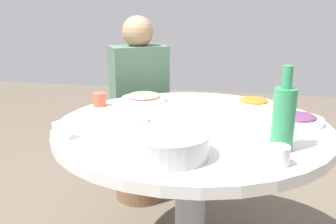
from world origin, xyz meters
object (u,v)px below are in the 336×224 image
(dish_eggplant, at_px, (298,119))
(green_bottle, at_px, (284,117))
(dish_shrimp, at_px, (144,97))
(diner_left, at_px, (139,88))
(rice_bowl, at_px, (169,144))
(tea_cup_far, at_px, (99,100))
(soup_bowl, at_px, (118,120))
(tea_cup_near, at_px, (279,155))
(tea_cup_side, at_px, (62,131))
(dish_stirfry, at_px, (253,102))
(stool_for_diner_left, at_px, (141,166))
(round_dining_table, at_px, (191,149))

(dish_eggplant, height_order, green_bottle, green_bottle)
(dish_shrimp, relative_size, diner_left, 0.31)
(rice_bowl, bearing_deg, dish_shrimp, -67.89)
(rice_bowl, distance_m, tea_cup_far, 0.73)
(soup_bowl, relative_size, tea_cup_near, 3.63)
(diner_left, bearing_deg, soup_bowl, 100.57)
(rice_bowl, xyz_separation_m, diner_left, (0.42, -1.06, -0.05))
(soup_bowl, xyz_separation_m, tea_cup_side, (0.16, 0.19, 0.01))
(dish_stirfry, bearing_deg, rice_bowl, 68.84)
(green_bottle, bearing_deg, stool_for_diner_left, -49.18)
(dish_shrimp, relative_size, green_bottle, 0.81)
(dish_stirfry, distance_m, diner_left, 0.77)
(dish_shrimp, distance_m, diner_left, 0.36)
(diner_left, bearing_deg, stool_for_diner_left, 0.00)
(soup_bowl, distance_m, tea_cup_side, 0.25)
(tea_cup_near, xyz_separation_m, diner_left, (0.78, -1.05, -0.04))
(tea_cup_side, xyz_separation_m, diner_left, (-0.01, -0.98, -0.04))
(rice_bowl, distance_m, soup_bowl, 0.38)
(tea_cup_far, bearing_deg, dish_stirfry, -167.03)
(soup_bowl, height_order, stool_for_diner_left, soup_bowl)
(dish_shrimp, height_order, tea_cup_near, tea_cup_near)
(dish_eggplant, xyz_separation_m, green_bottle, (0.10, 0.33, 0.10))
(dish_shrimp, bearing_deg, dish_stirfry, -178.49)
(rice_bowl, xyz_separation_m, dish_stirfry, (-0.28, -0.73, -0.02))
(dish_eggplant, xyz_separation_m, tea_cup_side, (0.90, 0.39, 0.01))
(diner_left, bearing_deg, dish_eggplant, 146.57)
(stool_for_diner_left, bearing_deg, soup_bowl, 100.57)
(dish_eggplant, distance_m, tea_cup_far, 0.95)
(dish_stirfry, relative_size, tea_cup_far, 2.97)
(green_bottle, distance_m, diner_left, 1.22)
(rice_bowl, xyz_separation_m, tea_cup_near, (-0.36, -0.00, -0.01))
(diner_left, bearing_deg, green_bottle, 130.82)
(stool_for_diner_left, distance_m, diner_left, 0.54)
(tea_cup_near, distance_m, stool_for_diner_left, 1.43)
(soup_bowl, xyz_separation_m, diner_left, (0.15, -0.79, -0.03))
(dish_eggplant, relative_size, tea_cup_side, 3.21)
(tea_cup_near, height_order, stool_for_diner_left, tea_cup_near)
(round_dining_table, distance_m, dish_shrimp, 0.48)
(tea_cup_side, bearing_deg, diner_left, -90.59)
(soup_bowl, height_order, diner_left, diner_left)
(soup_bowl, bearing_deg, tea_cup_side, 49.97)
(soup_bowl, relative_size, diner_left, 0.33)
(soup_bowl, bearing_deg, stool_for_diner_left, -79.43)
(dish_stirfry, height_order, tea_cup_far, tea_cup_far)
(dish_shrimp, distance_m, green_bottle, 0.89)
(dish_stirfry, bearing_deg, tea_cup_side, 42.65)
(round_dining_table, distance_m, dish_stirfry, 0.46)
(stool_for_diner_left, bearing_deg, dish_stirfry, 155.23)
(stool_for_diner_left, bearing_deg, tea_cup_near, 126.40)
(tea_cup_side, distance_m, diner_left, 0.98)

